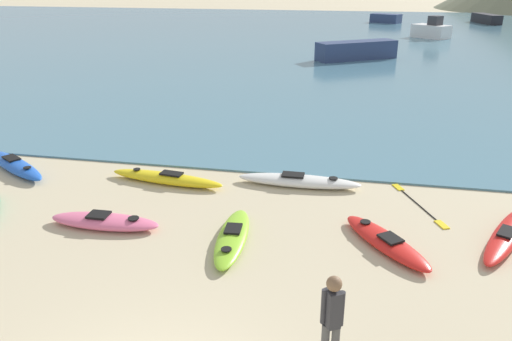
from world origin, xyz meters
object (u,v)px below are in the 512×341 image
kayak_on_sand_4 (299,181)px  kayak_on_sand_7 (105,221)px  moored_boat_2 (431,30)px  moored_boat_3 (357,50)px  person_near_foreground (332,319)px  moored_boat_0 (486,19)px  kayak_on_sand_2 (232,237)px  moored_boat_1 (386,18)px  loose_paddle (418,204)px  kayak_on_sand_8 (386,242)px  kayak_on_sand_3 (166,178)px  kayak_on_sand_5 (15,165)px  kayak_on_sand_0 (507,234)px

kayak_on_sand_4 → kayak_on_sand_7: size_ratio=1.29×
moored_boat_2 → moored_boat_3: size_ratio=0.64×
person_near_foreground → moored_boat_0: size_ratio=0.33×
kayak_on_sand_2 → moored_boat_1: 55.46m
moored_boat_1 → loose_paddle: (-1.09, -52.28, -0.56)m
moored_boat_1 → loose_paddle: moored_boat_1 is taller
kayak_on_sand_4 → kayak_on_sand_8: (2.34, -3.08, -0.02)m
loose_paddle → person_near_foreground: bearing=-106.9°
kayak_on_sand_3 → kayak_on_sand_8: bearing=-22.1°
moored_boat_1 → moored_boat_2: bearing=-76.3°
kayak_on_sand_3 → kayak_on_sand_5: 5.05m
kayak_on_sand_2 → moored_boat_3: size_ratio=0.50×
kayak_on_sand_2 → kayak_on_sand_3: (-2.74, 2.98, 0.03)m
kayak_on_sand_3 → moored_boat_2: bearing=72.6°
kayak_on_sand_2 → moored_boat_0: 59.33m
person_near_foreground → moored_boat_2: moored_boat_2 is taller
kayak_on_sand_3 → kayak_on_sand_4: 3.89m
kayak_on_sand_7 → moored_boat_1: bearing=81.0°
kayak_on_sand_4 → kayak_on_sand_0: bearing=-22.9°
kayak_on_sand_8 → person_near_foreground: size_ratio=1.52×
person_near_foreground → kayak_on_sand_0: bearing=52.6°
kayak_on_sand_5 → moored_boat_1: 53.82m
kayak_on_sand_4 → loose_paddle: 3.36m
kayak_on_sand_7 → moored_boat_3: (5.63, 26.46, 0.54)m
moored_boat_3 → loose_paddle: size_ratio=2.17×
kayak_on_sand_3 → kayak_on_sand_4: kayak_on_sand_4 is taller
kayak_on_sand_0 → moored_boat_2: moored_boat_2 is taller
kayak_on_sand_3 → kayak_on_sand_2: bearing=-47.4°
kayak_on_sand_4 → moored_boat_1: bearing=85.2°
kayak_on_sand_3 → person_near_foreground: person_near_foreground is taller
kayak_on_sand_2 → kayak_on_sand_8: bearing=7.8°
kayak_on_sand_8 → loose_paddle: (0.95, 2.43, -0.13)m
person_near_foreground → kayak_on_sand_5: bearing=147.2°
person_near_foreground → kayak_on_sand_8: bearing=75.9°
kayak_on_sand_4 → person_near_foreground: 7.30m
kayak_on_sand_5 → moored_boat_3: moored_boat_3 is taller
kayak_on_sand_0 → kayak_on_sand_3: bearing=170.0°
moored_boat_1 → kayak_on_sand_7: bearing=-99.0°
kayak_on_sand_7 → moored_boat_0: bearing=70.1°
kayak_on_sand_4 → kayak_on_sand_7: bearing=-141.6°
moored_boat_0 → kayak_on_sand_0: bearing=-101.3°
kayak_on_sand_0 → kayak_on_sand_5: kayak_on_sand_5 is taller
loose_paddle → kayak_on_sand_8: bearing=-111.3°
moored_boat_2 → moored_boat_3: moored_boat_2 is taller
kayak_on_sand_0 → person_near_foreground: (-3.80, -4.97, 0.86)m
kayak_on_sand_3 → person_near_foreground: size_ratio=2.10×
kayak_on_sand_3 → kayak_on_sand_8: size_ratio=1.38×
kayak_on_sand_3 → person_near_foreground: (5.17, -6.56, 0.83)m
kayak_on_sand_2 → moored_boat_0: size_ratio=0.54×
kayak_on_sand_3 → moored_boat_3: size_ratio=0.63×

